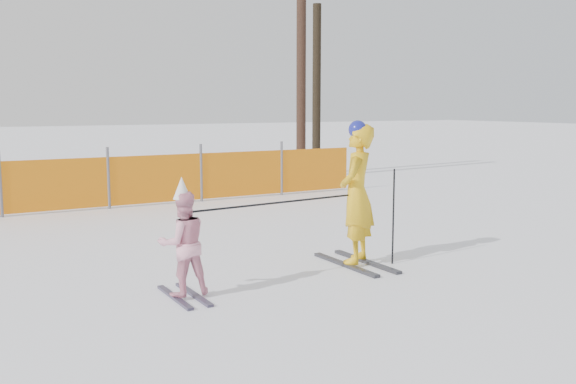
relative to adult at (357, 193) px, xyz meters
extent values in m
plane|color=white|center=(-0.90, -0.28, -0.95)|extent=(120.00, 120.00, 0.00)
cube|color=black|center=(-0.17, 0.00, -0.93)|extent=(0.09, 1.37, 0.04)
cube|color=black|center=(0.17, 0.00, -0.93)|extent=(0.09, 1.37, 0.04)
imported|color=yellow|center=(0.00, 0.00, 0.00)|extent=(0.78, 0.76, 1.81)
sphere|color=navy|center=(0.00, 0.00, 0.83)|extent=(0.24, 0.24, 0.24)
cube|color=black|center=(-2.59, -0.24, -0.93)|extent=(0.09, 0.96, 0.03)
cube|color=black|center=(-2.37, -0.24, -0.93)|extent=(0.09, 0.96, 0.03)
imported|color=#F9A2BC|center=(-2.48, -0.24, -0.35)|extent=(0.57, 0.46, 1.14)
cone|color=white|center=(-2.48, -0.24, 0.26)|extent=(0.19, 0.19, 0.24)
cylinder|color=black|center=(0.45, -0.20, -0.31)|extent=(0.02, 0.02, 1.26)
cylinder|color=black|center=(-1.24, -0.12, -0.01)|extent=(2.23, 0.24, 0.02)
cylinder|color=#595960|center=(-3.63, 6.22, -0.32)|extent=(0.06, 0.06, 1.25)
cylinder|color=#595960|center=(-1.63, 6.22, -0.32)|extent=(0.06, 0.06, 1.25)
cylinder|color=#595960|center=(0.37, 6.22, -0.32)|extent=(0.06, 0.06, 1.25)
cylinder|color=#595960|center=(2.37, 6.22, -0.32)|extent=(0.06, 0.06, 1.25)
cylinder|color=#321F16|center=(4.57, 9.01, 1.95)|extent=(0.27, 0.27, 5.79)
cylinder|color=black|center=(5.59, 9.80, 1.58)|extent=(0.25, 0.25, 5.06)
camera|label=1|loc=(-4.87, -6.70, 1.14)|focal=40.00mm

